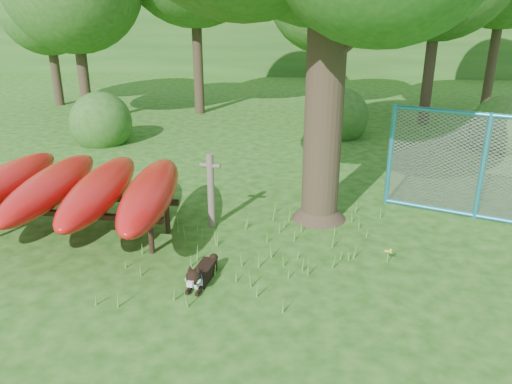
{
  "coord_description": "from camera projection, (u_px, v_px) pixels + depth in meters",
  "views": [
    {
      "loc": [
        0.95,
        -6.37,
        3.89
      ],
      "look_at": [
        0.2,
        1.2,
        1.0
      ],
      "focal_mm": 35.0,
      "sensor_mm": 36.0,
      "label": 1
    }
  ],
  "objects": [
    {
      "name": "ground",
      "position": [
        235.0,
        283.0,
        7.4
      ],
      "size": [
        80.0,
        80.0,
        0.0
      ],
      "primitive_type": "plane",
      "color": "#1C4F0F",
      "rests_on": "ground"
    },
    {
      "name": "wooden_post",
      "position": [
        211.0,
        189.0,
        9.03
      ],
      "size": [
        0.38,
        0.15,
        1.39
      ],
      "rotation": [
        0.0,
        0.0,
        -0.15
      ],
      "color": "brown",
      "rests_on": "ground"
    },
    {
      "name": "kayak_rack",
      "position": [
        75.0,
        188.0,
        8.58
      ],
      "size": [
        3.7,
        3.65,
        1.18
      ],
      "rotation": [
        0.0,
        0.0,
        -0.07
      ],
      "color": "black",
      "rests_on": "ground"
    },
    {
      "name": "husky_dog",
      "position": [
        200.0,
        274.0,
        7.34
      ],
      "size": [
        0.35,
        0.96,
        0.43
      ],
      "rotation": [
        0.0,
        0.0,
        -0.16
      ],
      "color": "black",
      "rests_on": "ground"
    },
    {
      "name": "fence_section",
      "position": [
        483.0,
        167.0,
        9.26
      ],
      "size": [
        3.3,
        1.39,
        3.43
      ],
      "rotation": [
        0.0,
        0.0,
        -0.38
      ],
      "color": "teal",
      "rests_on": "ground"
    },
    {
      "name": "wildflower_clump",
      "position": [
        388.0,
        252.0,
        7.89
      ],
      "size": [
        0.12,
        0.1,
        0.25
      ],
      "rotation": [
        0.0,
        0.0,
        0.22
      ],
      "color": "#539A32",
      "rests_on": "ground"
    },
    {
      "name": "bg_tree_f",
      "position": [
        47.0,
        7.0,
        19.0
      ],
      "size": [
        3.6,
        3.6,
        5.55
      ],
      "color": "#33271B",
      "rests_on": "ground"
    },
    {
      "name": "shrub_left",
      "position": [
        103.0,
        143.0,
        14.84
      ],
      "size": [
        1.8,
        1.8,
        1.8
      ],
      "primitive_type": "sphere",
      "color": "#26571C",
      "rests_on": "ground"
    },
    {
      "name": "shrub_right",
      "position": [
        499.0,
        148.0,
        14.24
      ],
      "size": [
        1.8,
        1.8,
        1.8
      ],
      "primitive_type": "sphere",
      "color": "#26571C",
      "rests_on": "ground"
    },
    {
      "name": "shrub_mid",
      "position": [
        338.0,
        136.0,
        15.59
      ],
      "size": [
        1.8,
        1.8,
        1.8
      ],
      "primitive_type": "sphere",
      "color": "#26571C",
      "rests_on": "ground"
    },
    {
      "name": "wooded_hillside",
      "position": [
        294.0,
        17.0,
        32.38
      ],
      "size": [
        80.0,
        12.0,
        6.0
      ],
      "primitive_type": "cube",
      "color": "#26571C",
      "rests_on": "ground"
    }
  ]
}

